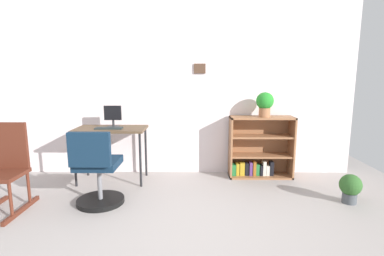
% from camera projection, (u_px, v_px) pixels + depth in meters
% --- Properties ---
extents(wall_back, '(5.20, 0.12, 2.50)m').
position_uv_depth(wall_back, '(170.00, 87.00, 4.20)').
color(wall_back, silver).
rests_on(wall_back, ground_plane).
extents(desk, '(0.92, 0.51, 0.73)m').
position_uv_depth(desk, '(111.00, 133.00, 3.90)').
color(desk, brown).
rests_on(desk, ground_plane).
extents(monitor, '(0.23, 0.16, 0.29)m').
position_uv_depth(monitor, '(113.00, 116.00, 3.92)').
color(monitor, '#262628').
rests_on(monitor, desk).
extents(keyboard, '(0.35, 0.12, 0.02)m').
position_uv_depth(keyboard, '(109.00, 128.00, 3.81)').
color(keyboard, '#242D2E').
rests_on(keyboard, desk).
extents(office_chair, '(0.52, 0.55, 0.85)m').
position_uv_depth(office_chair, '(97.00, 173.00, 3.18)').
color(office_chair, black).
rests_on(office_chair, ground_plane).
extents(rocking_chair, '(0.42, 0.64, 0.92)m').
position_uv_depth(rocking_chair, '(5.00, 167.00, 3.09)').
color(rocking_chair, '#532417').
rests_on(rocking_chair, ground_plane).
extents(bookshelf_low, '(0.87, 0.30, 0.85)m').
position_uv_depth(bookshelf_low, '(259.00, 149.00, 4.15)').
color(bookshelf_low, '#95623E').
rests_on(bookshelf_low, ground_plane).
extents(potted_plant_on_shelf, '(0.23, 0.23, 0.34)m').
position_uv_depth(potted_plant_on_shelf, '(265.00, 103.00, 3.98)').
color(potted_plant_on_shelf, '#9E6642').
rests_on(potted_plant_on_shelf, bookshelf_low).
extents(potted_plant_floor, '(0.24, 0.24, 0.33)m').
position_uv_depth(potted_plant_floor, '(350.00, 187.00, 3.28)').
color(potted_plant_floor, '#474C51').
rests_on(potted_plant_floor, ground_plane).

